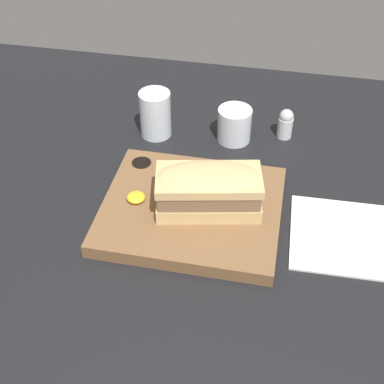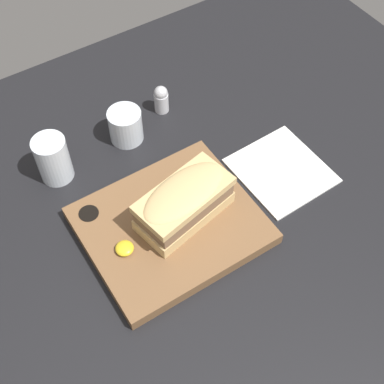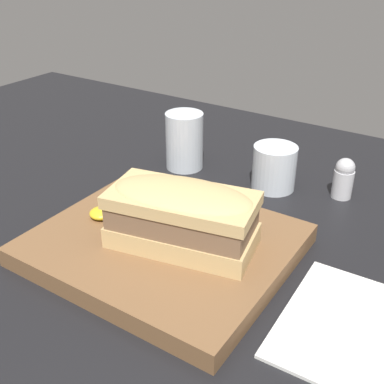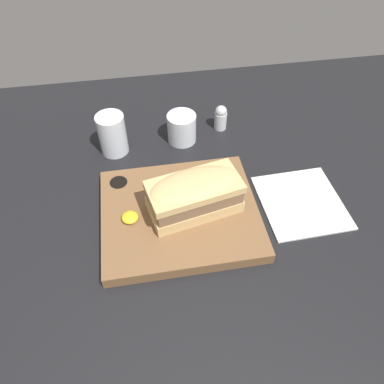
{
  "view_description": "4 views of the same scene",
  "coord_description": "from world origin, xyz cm",
  "px_view_note": "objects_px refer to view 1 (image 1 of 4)",
  "views": [
    {
      "loc": [
        15.39,
        -68.98,
        64.67
      ],
      "look_at": [
        2.62,
        -5.46,
        7.47
      ],
      "focal_mm": 50.0,
      "sensor_mm": 36.0,
      "label": 1
    },
    {
      "loc": [
        -21.34,
        -49.3,
        82.18
      ],
      "look_at": [
        6.98,
        -5.11,
        9.74
      ],
      "focal_mm": 50.0,
      "sensor_mm": 36.0,
      "label": 2
    },
    {
      "loc": [
        31.92,
        -43.94,
        36.92
      ],
      "look_at": [
        4.7,
        -2.27,
        9.89
      ],
      "focal_mm": 45.0,
      "sensor_mm": 36.0,
      "label": 3
    },
    {
      "loc": [
        -2.66,
        -49.89,
        58.98
      ],
      "look_at": [
        4.8,
        -5.5,
        9.39
      ],
      "focal_mm": 35.0,
      "sensor_mm": 36.0,
      "label": 4
    }
  ],
  "objects_px": {
    "napkin": "(340,236)",
    "salt_shaker": "(286,123)",
    "sandwich": "(209,188)",
    "water_glass": "(155,117)",
    "wine_glass": "(234,126)",
    "serving_board": "(191,209)"
  },
  "relations": [
    {
      "from": "napkin",
      "to": "salt_shaker",
      "type": "height_order",
      "value": "salt_shaker"
    },
    {
      "from": "salt_shaker",
      "to": "wine_glass",
      "type": "bearing_deg",
      "value": -163.66
    },
    {
      "from": "serving_board",
      "to": "sandwich",
      "type": "height_order",
      "value": "sandwich"
    },
    {
      "from": "sandwich",
      "to": "salt_shaker",
      "type": "height_order",
      "value": "sandwich"
    },
    {
      "from": "serving_board",
      "to": "sandwich",
      "type": "relative_size",
      "value": 1.63
    },
    {
      "from": "serving_board",
      "to": "salt_shaker",
      "type": "distance_m",
      "value": 0.29
    },
    {
      "from": "serving_board",
      "to": "napkin",
      "type": "bearing_deg",
      "value": -0.73
    },
    {
      "from": "serving_board",
      "to": "wine_glass",
      "type": "height_order",
      "value": "wine_glass"
    },
    {
      "from": "sandwich",
      "to": "salt_shaker",
      "type": "relative_size",
      "value": 2.91
    },
    {
      "from": "serving_board",
      "to": "napkin",
      "type": "height_order",
      "value": "serving_board"
    },
    {
      "from": "sandwich",
      "to": "salt_shaker",
      "type": "xyz_separation_m",
      "value": [
        0.11,
        0.26,
        -0.03
      ]
    },
    {
      "from": "serving_board",
      "to": "water_glass",
      "type": "xyz_separation_m",
      "value": [
        -0.12,
        0.22,
        0.03
      ]
    },
    {
      "from": "wine_glass",
      "to": "salt_shaker",
      "type": "height_order",
      "value": "wine_glass"
    },
    {
      "from": "napkin",
      "to": "salt_shaker",
      "type": "distance_m",
      "value": 0.29
    },
    {
      "from": "wine_glass",
      "to": "napkin",
      "type": "xyz_separation_m",
      "value": [
        0.21,
        -0.23,
        -0.03
      ]
    },
    {
      "from": "serving_board",
      "to": "salt_shaker",
      "type": "xyz_separation_m",
      "value": [
        0.14,
        0.26,
        0.02
      ]
    },
    {
      "from": "napkin",
      "to": "sandwich",
      "type": "bearing_deg",
      "value": 179.6
    },
    {
      "from": "water_glass",
      "to": "salt_shaker",
      "type": "distance_m",
      "value": 0.26
    },
    {
      "from": "napkin",
      "to": "salt_shaker",
      "type": "xyz_separation_m",
      "value": [
        -0.11,
        0.26,
        0.03
      ]
    },
    {
      "from": "sandwich",
      "to": "serving_board",
      "type": "bearing_deg",
      "value": 176.76
    },
    {
      "from": "serving_board",
      "to": "sandwich",
      "type": "distance_m",
      "value": 0.06
    },
    {
      "from": "serving_board",
      "to": "sandwich",
      "type": "xyz_separation_m",
      "value": [
        0.03,
        -0.0,
        0.05
      ]
    }
  ]
}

